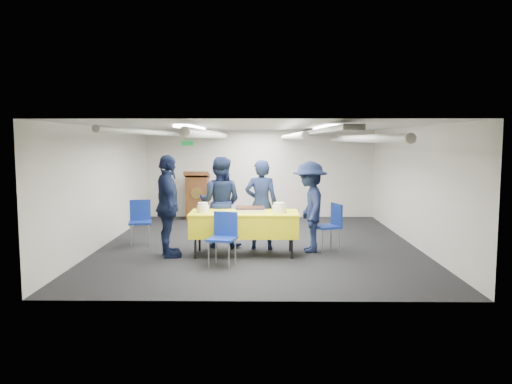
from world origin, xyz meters
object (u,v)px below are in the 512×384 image
at_px(chair_near, 224,233).
at_px(serving_table, 244,224).
at_px(chair_right, 331,222).
at_px(sailor_a, 261,204).
at_px(sailor_d, 310,207).
at_px(sheet_cake, 250,209).
at_px(chair_left, 140,218).
at_px(sailor_c, 168,206).
at_px(sailor_b, 220,202).
at_px(podium, 197,196).

bearing_deg(chair_near, serving_table, 67.64).
xyz_separation_m(chair_right, sailor_a, (-1.29, 0.11, 0.31)).
distance_m(sailor_a, sailor_d, 0.90).
xyz_separation_m(serving_table, sheet_cake, (0.11, 0.02, 0.25)).
height_order(chair_left, sailor_c, sailor_c).
distance_m(serving_table, sheet_cake, 0.28).
bearing_deg(chair_right, sailor_c, -169.70).
height_order(sailor_a, sailor_c, sailor_c).
xyz_separation_m(sheet_cake, chair_right, (1.49, 0.35, -0.28)).
relative_size(sailor_c, sailor_d, 1.08).
xyz_separation_m(sheet_cake, sailor_b, (-0.59, 0.65, 0.05)).
height_order(chair_right, sailor_d, sailor_d).
distance_m(serving_table, sailor_b, 0.88).
distance_m(serving_table, chair_right, 1.64).
relative_size(serving_table, podium, 1.52).
bearing_deg(chair_near, chair_right, 30.36).
bearing_deg(sailor_d, sheet_cake, -76.32).
xyz_separation_m(sailor_b, sailor_d, (1.67, -0.38, -0.03)).
distance_m(podium, chair_near, 4.83).
xyz_separation_m(sheet_cake, sailor_c, (-1.43, -0.18, 0.08)).
bearing_deg(sailor_c, chair_near, -136.69).
bearing_deg(chair_near, sailor_a, 63.61).
bearing_deg(podium, sailor_b, -75.34).
xyz_separation_m(chair_right, sailor_d, (-0.41, -0.08, 0.30)).
height_order(sailor_a, sailor_d, sailor_a).
xyz_separation_m(serving_table, chair_right, (1.59, 0.37, -0.03)).
bearing_deg(sailor_c, podium, -16.34).
relative_size(podium, sailor_a, 0.74).
bearing_deg(chair_left, sailor_b, -6.55).
height_order(podium, chair_right, podium).
bearing_deg(sailor_c, sheet_cake, -99.65).
bearing_deg(chair_left, sailor_a, -8.81).
height_order(podium, chair_near, podium).
distance_m(sheet_cake, sailor_d, 1.11).
bearing_deg(serving_table, sailor_d, 13.58).
xyz_separation_m(serving_table, sailor_a, (0.30, 0.48, 0.28)).
height_order(sheet_cake, sailor_c, sailor_c).
bearing_deg(podium, chair_near, -77.55).
bearing_deg(chair_right, sheet_cake, -166.65).
bearing_deg(sailor_c, sailor_a, -85.08).
relative_size(chair_right, sailor_c, 0.49).
height_order(chair_left, sailor_a, sailor_a).
relative_size(serving_table, chair_near, 2.19).
xyz_separation_m(chair_near, sailor_a, (0.61, 1.23, 0.31)).
distance_m(podium, sailor_a, 3.86).
height_order(serving_table, chair_left, chair_left).
xyz_separation_m(chair_left, sailor_a, (2.36, -0.37, 0.31)).
xyz_separation_m(podium, sailor_a, (1.65, -3.49, 0.23)).
height_order(podium, sailor_a, sailor_a).
relative_size(chair_right, sailor_b, 0.50).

